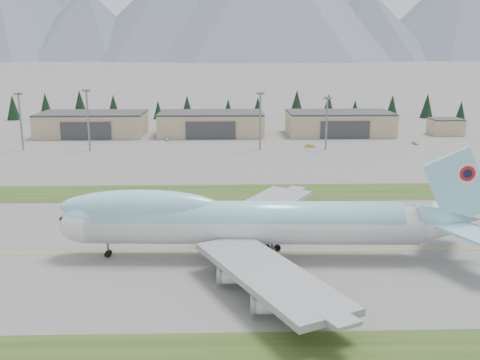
{
  "coord_description": "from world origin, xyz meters",
  "views": [
    {
      "loc": [
        -8.41,
        -98.69,
        38.52
      ],
      "look_at": [
        -4.96,
        26.96,
        8.0
      ],
      "focal_mm": 40.0,
      "sensor_mm": 36.0,
      "label": 1
    }
  ],
  "objects_px": {
    "hangar_right": "(339,123)",
    "service_vehicle_c": "(415,144)",
    "boeing_747_freighter": "(249,222)",
    "service_vehicle_b": "(310,147)",
    "service_vehicle_a": "(167,141)",
    "hangar_center": "(211,124)",
    "hangar_left": "(93,124)"
  },
  "relations": [
    {
      "from": "hangar_right",
      "to": "service_vehicle_c",
      "type": "distance_m",
      "value": 39.11
    },
    {
      "from": "boeing_747_freighter",
      "to": "service_vehicle_b",
      "type": "distance_m",
      "value": 123.39
    },
    {
      "from": "service_vehicle_a",
      "to": "service_vehicle_b",
      "type": "xyz_separation_m",
      "value": [
        60.22,
        -17.55,
        0.0
      ]
    },
    {
      "from": "service_vehicle_b",
      "to": "hangar_center",
      "type": "bearing_deg",
      "value": 61.51
    },
    {
      "from": "hangar_right",
      "to": "service_vehicle_b",
      "type": "distance_m",
      "value": 38.65
    },
    {
      "from": "boeing_747_freighter",
      "to": "service_vehicle_a",
      "type": "height_order",
      "value": "boeing_747_freighter"
    },
    {
      "from": "hangar_right",
      "to": "service_vehicle_c",
      "type": "xyz_separation_m",
      "value": [
        26.77,
        -28.0,
        -5.39
      ]
    },
    {
      "from": "boeing_747_freighter",
      "to": "hangar_right",
      "type": "height_order",
      "value": "boeing_747_freighter"
    },
    {
      "from": "hangar_center",
      "to": "service_vehicle_c",
      "type": "xyz_separation_m",
      "value": [
        86.77,
        -28.0,
        -5.39
      ]
    },
    {
      "from": "hangar_left",
      "to": "hangar_center",
      "type": "relative_size",
      "value": 1.0
    },
    {
      "from": "service_vehicle_a",
      "to": "service_vehicle_b",
      "type": "height_order",
      "value": "service_vehicle_b"
    },
    {
      "from": "hangar_center",
      "to": "hangar_right",
      "type": "xyz_separation_m",
      "value": [
        60.0,
        0.0,
        0.0
      ]
    },
    {
      "from": "hangar_left",
      "to": "service_vehicle_a",
      "type": "height_order",
      "value": "hangar_left"
    },
    {
      "from": "hangar_center",
      "to": "service_vehicle_c",
      "type": "bearing_deg",
      "value": -17.89
    },
    {
      "from": "service_vehicle_b",
      "to": "boeing_747_freighter",
      "type": "bearing_deg",
      "value": 176.2
    },
    {
      "from": "service_vehicle_a",
      "to": "service_vehicle_c",
      "type": "distance_m",
      "value": 106.46
    },
    {
      "from": "hangar_left",
      "to": "service_vehicle_c",
      "type": "relative_size",
      "value": 13.06
    },
    {
      "from": "hangar_center",
      "to": "hangar_left",
      "type": "bearing_deg",
      "value": 180.0
    },
    {
      "from": "service_vehicle_a",
      "to": "service_vehicle_c",
      "type": "xyz_separation_m",
      "value": [
        105.76,
        -12.2,
        0.0
      ]
    },
    {
      "from": "boeing_747_freighter",
      "to": "hangar_center",
      "type": "distance_m",
      "value": 153.12
    },
    {
      "from": "boeing_747_freighter",
      "to": "hangar_right",
      "type": "bearing_deg",
      "value": 74.51
    },
    {
      "from": "service_vehicle_b",
      "to": "hangar_right",
      "type": "bearing_deg",
      "value": -18.9
    },
    {
      "from": "service_vehicle_b",
      "to": "service_vehicle_c",
      "type": "relative_size",
      "value": 1.14
    },
    {
      "from": "hangar_left",
      "to": "service_vehicle_a",
      "type": "xyz_separation_m",
      "value": [
        36.01,
        -15.8,
        -5.39
      ]
    },
    {
      "from": "service_vehicle_a",
      "to": "service_vehicle_c",
      "type": "relative_size",
      "value": 0.9
    },
    {
      "from": "hangar_right",
      "to": "service_vehicle_a",
      "type": "xyz_separation_m",
      "value": [
        -78.99,
        -15.8,
        -5.39
      ]
    },
    {
      "from": "hangar_left",
      "to": "hangar_center",
      "type": "height_order",
      "value": "same"
    },
    {
      "from": "hangar_center",
      "to": "service_vehicle_b",
      "type": "relative_size",
      "value": 11.5
    },
    {
      "from": "service_vehicle_b",
      "to": "hangar_left",
      "type": "bearing_deg",
      "value": 81.37
    },
    {
      "from": "hangar_right",
      "to": "service_vehicle_b",
      "type": "height_order",
      "value": "hangar_right"
    },
    {
      "from": "hangar_left",
      "to": "service_vehicle_c",
      "type": "xyz_separation_m",
      "value": [
        141.77,
        -28.0,
        -5.39
      ]
    },
    {
      "from": "boeing_747_freighter",
      "to": "service_vehicle_c",
      "type": "distance_m",
      "value": 146.19
    }
  ]
}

